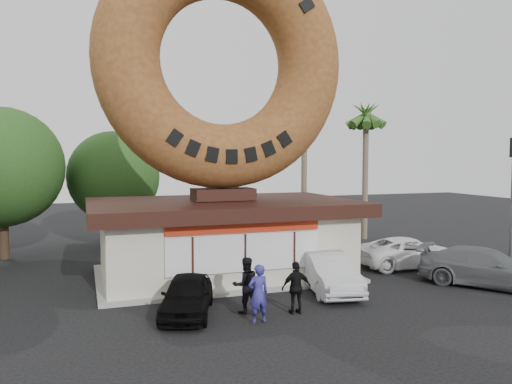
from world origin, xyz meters
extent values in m
plane|color=black|center=(0.00, 0.00, 0.00)|extent=(90.00, 90.00, 0.00)
cube|color=beige|center=(0.00, 6.00, 1.50)|extent=(10.00, 6.00, 3.00)
cube|color=#999993|center=(0.00, 6.00, 0.07)|extent=(10.60, 6.60, 0.15)
cube|color=#3F3F3F|center=(0.00, 6.00, 3.05)|extent=(10.00, 6.00, 0.10)
cube|color=black|center=(0.00, 6.00, 3.00)|extent=(11.20, 7.20, 0.55)
cube|color=silver|center=(0.00, 2.95, 1.55)|extent=(6.00, 0.12, 1.40)
cube|color=#B6280F|center=(0.00, 2.93, 2.55)|extent=(6.00, 0.10, 0.45)
cube|color=black|center=(0.00, 6.00, 3.55)|extent=(2.60, 1.40, 0.50)
torus|color=#925D2A|center=(0.00, 6.00, 9.16)|extent=(10.71, 2.73, 10.71)
cylinder|color=#473321|center=(-9.50, 13.00, 1.65)|extent=(0.44, 0.44, 3.30)
sphere|color=#214C1B|center=(-9.50, 13.00, 4.65)|extent=(6.00, 6.00, 6.00)
cylinder|color=#473321|center=(-4.00, 15.00, 1.43)|extent=(0.44, 0.44, 2.86)
sphere|color=#214C1B|center=(-4.00, 15.00, 4.03)|extent=(5.20, 5.20, 5.20)
cylinder|color=#726651|center=(7.50, 14.00, 4.50)|extent=(0.36, 0.36, 9.00)
cylinder|color=#726651|center=(11.00, 12.50, 4.00)|extent=(0.36, 0.36, 8.00)
cylinder|color=#59595E|center=(-2.00, 16.00, 4.00)|extent=(0.18, 0.18, 8.00)
cylinder|color=#59595E|center=(-1.10, 16.00, 7.90)|extent=(1.80, 0.12, 0.12)
cube|color=#59595E|center=(-0.20, 16.00, 7.85)|extent=(0.45, 0.20, 0.12)
cylinder|color=#59595E|center=(14.00, 4.00, 3.00)|extent=(0.18, 0.18, 6.00)
imported|color=navy|center=(-0.63, -0.37, 0.92)|extent=(0.71, 0.50, 1.84)
imported|color=black|center=(-0.69, 0.72, 0.93)|extent=(0.91, 0.71, 1.85)
imported|color=black|center=(0.85, 0.09, 0.86)|extent=(1.02, 0.45, 1.73)
imported|color=black|center=(-2.56, 1.15, 0.65)|extent=(2.65, 4.08, 1.29)
imported|color=silver|center=(3.11, 2.20, 0.73)|extent=(2.27, 4.60, 1.45)
imported|color=slate|center=(9.41, 0.78, 0.75)|extent=(4.87, 5.38, 1.51)
imported|color=white|center=(8.68, 4.72, 0.69)|extent=(5.18, 2.76, 1.39)
camera|label=1|loc=(-5.68, -14.67, 5.14)|focal=35.00mm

